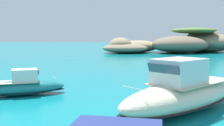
# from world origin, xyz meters

# --- Properties ---
(islet_large) EXTENTS (28.76, 30.72, 6.74)m
(islet_large) POSITION_xyz_m (19.30, 72.45, 2.55)
(islet_large) COLOR #84755B
(islet_large) RESTS_ON ground
(islet_small) EXTENTS (16.34, 17.57, 4.01)m
(islet_small) POSITION_xyz_m (1.19, 66.31, 1.51)
(islet_small) COLOR #9E8966
(islet_small) RESTS_ON ground
(motorboat_teal) EXTENTS (6.57, 4.71, 1.90)m
(motorboat_teal) POSITION_xyz_m (-2.20, 12.28, 0.64)
(motorboat_teal) COLOR #19727A
(motorboat_teal) RESTS_ON ground
(motorboat_cream) EXTENTS (8.93, 9.89, 3.03)m
(motorboat_cream) POSITION_xyz_m (9.01, 9.86, 1.01)
(motorboat_cream) COLOR beige
(motorboat_cream) RESTS_ON ground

